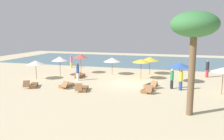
# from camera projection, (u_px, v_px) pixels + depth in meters

# --- Properties ---
(ground_plane) EXTENTS (60.00, 60.00, 0.00)m
(ground_plane) POSITION_uv_depth(u_px,v_px,m) (129.00, 83.00, 22.46)
(ground_plane) COLOR beige
(ocean_water) EXTENTS (48.00, 16.00, 0.06)m
(ocean_water) POSITION_uv_depth(u_px,v_px,m) (151.00, 61.00, 38.54)
(ocean_water) COLOR slate
(ocean_water) RESTS_ON ground_plane
(umbrella_0) EXTENTS (1.95, 1.95, 2.18)m
(umbrella_0) POSITION_uv_depth(u_px,v_px,m) (223.00, 70.00, 18.39)
(umbrella_0) COLOR brown
(umbrella_0) RESTS_ON ground_plane
(umbrella_1) EXTENTS (1.98, 1.98, 1.98)m
(umbrella_1) POSITION_uv_depth(u_px,v_px,m) (112.00, 60.00, 26.73)
(umbrella_1) COLOR olive
(umbrella_1) RESTS_ON ground_plane
(umbrella_2) EXTENTS (1.87, 1.87, 2.13)m
(umbrella_2) POSITION_uv_depth(u_px,v_px,m) (141.00, 61.00, 24.13)
(umbrella_2) COLOR brown
(umbrella_2) RESTS_ON ground_plane
(umbrella_3) EXTENTS (1.80, 1.80, 2.17)m
(umbrella_3) POSITION_uv_depth(u_px,v_px,m) (60.00, 59.00, 26.15)
(umbrella_3) COLOR brown
(umbrella_3) RESTS_ON ground_plane
(umbrella_4) EXTENTS (1.94, 1.94, 1.97)m
(umbrella_4) POSITION_uv_depth(u_px,v_px,m) (36.00, 63.00, 24.19)
(umbrella_4) COLOR brown
(umbrella_4) RESTS_ON ground_plane
(umbrella_5) EXTENTS (1.78, 1.78, 2.30)m
(umbrella_5) POSITION_uv_depth(u_px,v_px,m) (81.00, 56.00, 27.46)
(umbrella_5) COLOR olive
(umbrella_5) RESTS_ON ground_plane
(umbrella_6) EXTENTS (2.13, 2.13, 1.97)m
(umbrella_6) POSITION_uv_depth(u_px,v_px,m) (180.00, 65.00, 22.64)
(umbrella_6) COLOR brown
(umbrella_6) RESTS_ON ground_plane
(umbrella_7) EXTENTS (2.15, 2.15, 2.03)m
(umbrella_7) POSITION_uv_depth(u_px,v_px,m) (150.00, 59.00, 26.99)
(umbrella_7) COLOR brown
(umbrella_7) RESTS_ON ground_plane
(lounger_0) EXTENTS (0.92, 1.72, 0.75)m
(lounger_0) POSITION_uv_depth(u_px,v_px,m) (83.00, 89.00, 19.70)
(lounger_0) COLOR brown
(lounger_0) RESTS_ON ground_plane
(lounger_1) EXTENTS (1.27, 1.75, 0.72)m
(lounger_1) POSITION_uv_depth(u_px,v_px,m) (151.00, 85.00, 21.03)
(lounger_1) COLOR olive
(lounger_1) RESTS_ON ground_plane
(lounger_2) EXTENTS (1.01, 1.73, 0.74)m
(lounger_2) POSITION_uv_depth(u_px,v_px,m) (148.00, 90.00, 19.28)
(lounger_2) COLOR brown
(lounger_2) RESTS_ON ground_plane
(lounger_4) EXTENTS (0.65, 1.69, 0.71)m
(lounger_4) POSITION_uv_depth(u_px,v_px,m) (80.00, 76.00, 25.38)
(lounger_4) COLOR brown
(lounger_4) RESTS_ON ground_plane
(lounger_5) EXTENTS (0.99, 1.79, 0.67)m
(lounger_5) POSITION_uv_depth(u_px,v_px,m) (66.00, 85.00, 20.92)
(lounger_5) COLOR olive
(lounger_5) RESTS_ON ground_plane
(lounger_6) EXTENTS (1.28, 1.78, 0.68)m
(lounger_6) POSITION_uv_depth(u_px,v_px,m) (33.00, 85.00, 20.98)
(lounger_6) COLOR brown
(lounger_6) RESTS_ON ground_plane
(person_0) EXTENTS (0.38, 0.38, 1.77)m
(person_0) POSITION_uv_depth(u_px,v_px,m) (172.00, 79.00, 20.31)
(person_0) COLOR #26262D
(person_0) RESTS_ON ground_plane
(person_1) EXTENTS (0.39, 0.39, 1.80)m
(person_1) POSITION_uv_depth(u_px,v_px,m) (78.00, 72.00, 23.69)
(person_1) COLOR white
(person_1) RESTS_ON ground_plane
(person_2) EXTENTS (0.45, 0.45, 1.84)m
(person_2) POSITION_uv_depth(u_px,v_px,m) (181.00, 80.00, 19.78)
(person_2) COLOR #2D4C8C
(person_2) RESTS_ON ground_plane
(person_3) EXTENTS (0.35, 0.35, 1.68)m
(person_3) POSITION_uv_depth(u_px,v_px,m) (71.00, 62.00, 32.05)
(person_3) COLOR yellow
(person_3) RESTS_ON ground_plane
(person_4) EXTENTS (0.42, 0.42, 1.89)m
(person_4) POSITION_uv_depth(u_px,v_px,m) (207.00, 69.00, 25.30)
(person_4) COLOR #BF3338
(person_4) RESTS_ON ground_plane
(palm_0) EXTENTS (2.73, 2.73, 6.17)m
(palm_0) POSITION_uv_depth(u_px,v_px,m) (194.00, 27.00, 13.25)
(palm_0) COLOR brown
(palm_0) RESTS_ON ground_plane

